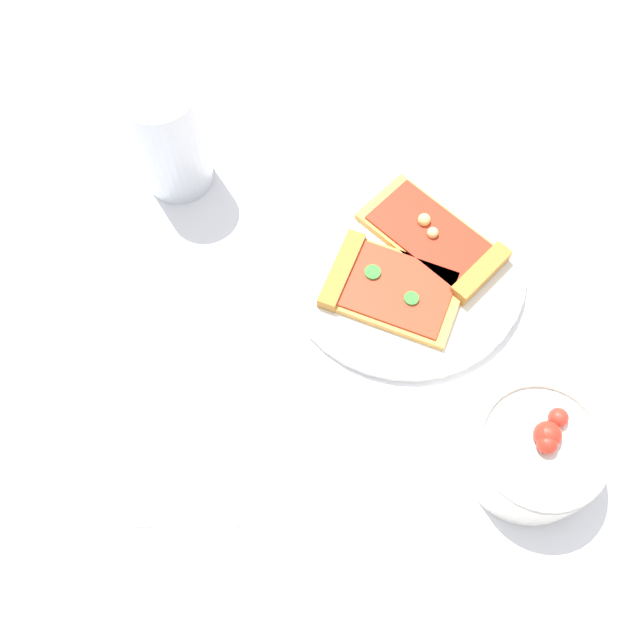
% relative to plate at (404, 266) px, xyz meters
% --- Properties ---
extents(ground_plane, '(2.40, 2.40, 0.00)m').
position_rel_plate_xyz_m(ground_plane, '(0.01, 0.00, -0.01)').
color(ground_plane, silver).
rests_on(ground_plane, ground).
extents(plate, '(0.26, 0.26, 0.01)m').
position_rel_plate_xyz_m(plate, '(0.00, 0.00, 0.00)').
color(plate, white).
rests_on(plate, ground_plane).
extents(pizza_slice_near, '(0.17, 0.14, 0.02)m').
position_rel_plate_xyz_m(pizza_slice_near, '(-0.03, -0.03, 0.01)').
color(pizza_slice_near, gold).
rests_on(pizza_slice_near, plate).
extents(pizza_slice_far, '(0.14, 0.10, 0.01)m').
position_rel_plate_xyz_m(pizza_slice_far, '(0.01, 0.04, 0.01)').
color(pizza_slice_far, gold).
rests_on(pizza_slice_far, plate).
extents(salad_bowl, '(0.12, 0.12, 0.08)m').
position_rel_plate_xyz_m(salad_bowl, '(-0.17, 0.16, 0.03)').
color(salad_bowl, white).
rests_on(salad_bowl, ground_plane).
extents(soda_glass, '(0.08, 0.08, 0.13)m').
position_rel_plate_xyz_m(soda_glass, '(0.28, -0.03, 0.06)').
color(soda_glass, silver).
rests_on(soda_glass, ground_plane).
extents(paper_napkin, '(0.14, 0.15, 0.00)m').
position_rel_plate_xyz_m(paper_napkin, '(0.13, 0.27, -0.01)').
color(paper_napkin, white).
rests_on(paper_napkin, ground_plane).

